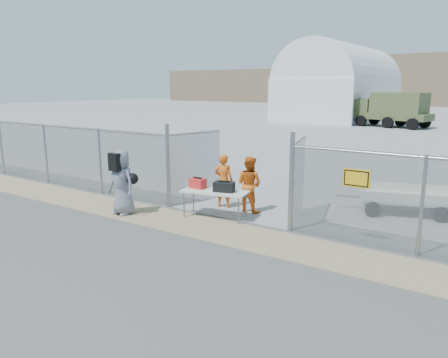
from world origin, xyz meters
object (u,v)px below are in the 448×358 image
Objects in this scene: security_worker_left at (224,181)px; visitor at (122,182)px; utility_trailer at (405,200)px; folding_table at (215,204)px; security_worker_right at (249,184)px.

visitor is (-1.97, -2.20, 0.11)m from security_worker_left.
visitor is 8.08m from utility_trailer.
security_worker_left is 0.88× the size of visitor.
security_worker_right reaches higher than folding_table.
security_worker_right is at bearing 40.56° from visitor.
security_worker_right is 3.61m from visitor.
security_worker_left is 0.87m from security_worker_right.
utility_trailer is (4.26, 3.41, 0.00)m from folding_table.
folding_table is 0.57× the size of utility_trailer.
security_worker_left is 0.51× the size of utility_trailer.
security_worker_left is 2.96m from visitor.
security_worker_left is 1.00× the size of security_worker_right.
visitor reaches higher than security_worker_left.
folding_table is 1.22m from security_worker_right.
security_worker_right is 0.88× the size of visitor.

